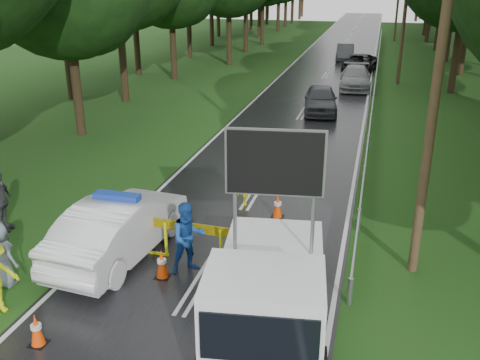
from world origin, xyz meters
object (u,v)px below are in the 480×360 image
(police_sedan, at_px, (120,227))
(barrier, at_px, (193,233))
(officer, at_px, (240,180))
(civilian, at_px, (188,238))
(queue_car_fourth, at_px, (345,52))
(work_truck, at_px, (268,291))
(queue_car_third, at_px, (360,63))
(queue_car_second, at_px, (355,78))
(queue_car_first, at_px, (321,99))

(police_sedan, xyz_separation_m, barrier, (2.02, 0.18, 0.01))
(officer, distance_m, civilian, 4.46)
(queue_car_fourth, bearing_deg, work_truck, -90.38)
(officer, bearing_deg, queue_car_third, -102.19)
(work_truck, relative_size, queue_car_second, 1.11)
(work_truck, distance_m, civilian, 3.34)
(queue_car_first, bearing_deg, police_sedan, -108.24)
(police_sedan, height_order, civilian, civilian)
(police_sedan, relative_size, queue_car_third, 1.07)
(work_truck, bearing_deg, queue_car_fourth, 84.40)
(police_sedan, xyz_separation_m, queue_car_first, (3.42, 17.57, -0.09))
(queue_car_second, relative_size, queue_car_third, 1.02)
(barrier, bearing_deg, queue_car_first, 88.27)
(barrier, xyz_separation_m, queue_car_fourth, (1.31, 37.31, -0.15))
(barrier, bearing_deg, queue_car_second, 86.20)
(work_truck, distance_m, queue_car_first, 20.09)
(police_sedan, distance_m, work_truck, 5.25)
(queue_car_second, bearing_deg, officer, -99.73)
(work_truck, distance_m, queue_car_third, 33.97)
(officer, relative_size, queue_car_first, 0.41)
(queue_car_third, bearing_deg, barrier, -88.94)
(queue_car_third, bearing_deg, work_truck, -84.17)
(police_sedan, bearing_deg, officer, -114.11)
(queue_car_second, bearing_deg, civilian, -98.97)
(police_sedan, height_order, queue_car_second, police_sedan)
(barrier, distance_m, queue_car_fourth, 37.33)
(officer, relative_size, queue_car_third, 0.37)
(police_sedan, bearing_deg, queue_car_third, -93.76)
(work_truck, bearing_deg, queue_car_first, 85.97)
(officer, bearing_deg, queue_car_second, -103.97)
(queue_car_fourth, bearing_deg, queue_car_third, -77.77)
(queue_car_first, height_order, queue_car_fourth, queue_car_first)
(queue_car_first, bearing_deg, queue_car_fourth, 83.04)
(queue_car_first, distance_m, queue_car_fourth, 19.91)
(barrier, xyz_separation_m, civilian, (0.06, -0.50, 0.11))
(work_truck, xyz_separation_m, queue_car_fourth, (-1.28, 39.97, -0.43))
(queue_car_first, xyz_separation_m, queue_car_second, (1.49, 7.34, -0.03))
(queue_car_first, xyz_separation_m, queue_car_fourth, (-0.09, 19.91, -0.05))
(civilian, bearing_deg, queue_car_second, 44.45)
(officer, distance_m, queue_car_first, 13.49)
(officer, relative_size, queue_car_fourth, 0.42)
(police_sedan, height_order, queue_car_third, police_sedan)
(queue_car_first, bearing_deg, civilian, -101.49)
(police_sedan, bearing_deg, queue_car_second, -96.11)
(barrier, bearing_deg, work_truck, -42.86)
(work_truck, bearing_deg, queue_car_second, 81.94)
(queue_car_first, relative_size, queue_car_fourth, 1.03)
(work_truck, xyz_separation_m, queue_car_first, (-1.20, 20.05, -0.39))
(queue_car_first, bearing_deg, barrier, -101.81)
(work_truck, distance_m, officer, 7.01)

